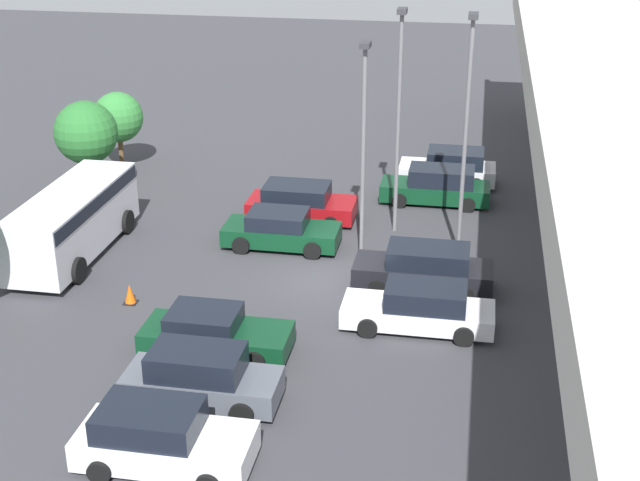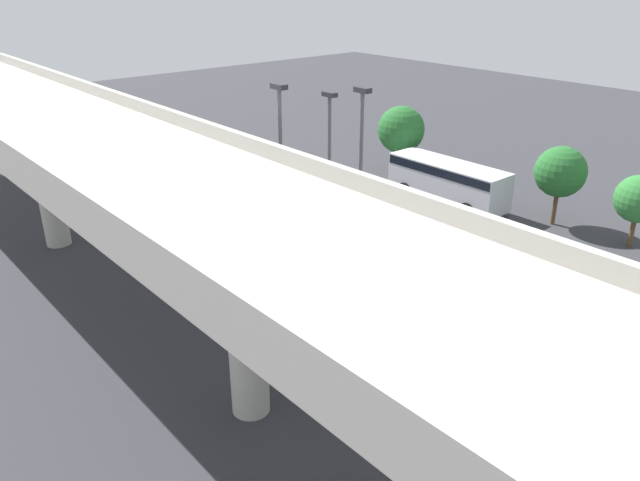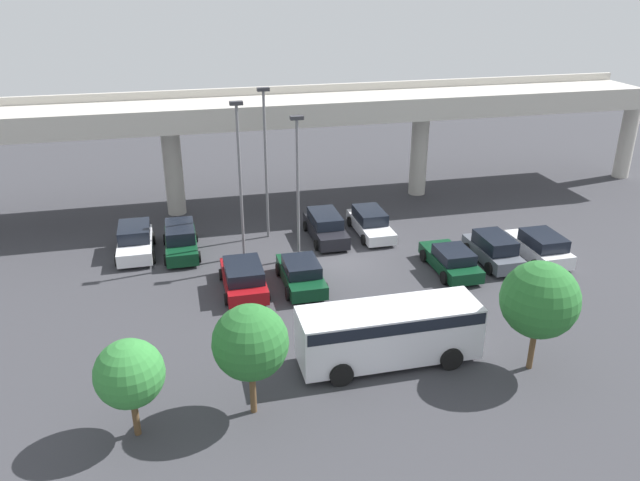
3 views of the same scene
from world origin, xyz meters
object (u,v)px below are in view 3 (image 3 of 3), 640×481
object	(u,v)px
parked_car_1	(181,240)
parked_car_2	(244,277)
tree_front_right	(540,300)
parked_car_3	(301,273)
tree_front_left	(129,374)
parked_car_5	(370,223)
traffic_cone	(433,304)
lamp_post_mid_lot	(298,179)
shuttle_bus	(389,330)
tree_front_centre	(250,343)
parked_car_8	(540,246)
parked_car_6	(451,260)
lamp_post_by_overpass	(266,154)
lamp_post_near_aisle	(240,171)
parked_car_4	(325,227)
parked_car_0	(135,241)
parked_car_7	(493,250)

from	to	relation	value
parked_car_1	parked_car_2	world-z (taller)	parked_car_1
tree_front_right	parked_car_3	bearing A→B (deg)	129.19
parked_car_2	tree_front_left	size ratio (longest dim) A/B	1.19
parked_car_1	tree_front_left	bearing A→B (deg)	-7.69
tree_front_left	parked_car_5	bearing A→B (deg)	48.84
parked_car_1	tree_front_right	xyz separation A→B (m)	(13.63, -15.17, 2.43)
parked_car_3	traffic_cone	distance (m)	6.96
parked_car_3	lamp_post_mid_lot	distance (m)	5.27
parked_car_3	shuttle_bus	world-z (taller)	shuttle_bus
parked_car_2	tree_front_centre	world-z (taller)	tree_front_centre
parked_car_1	shuttle_bus	bearing A→B (deg)	31.17
parked_car_3	tree_front_centre	world-z (taller)	tree_front_centre
parked_car_2	parked_car_8	bearing A→B (deg)	-90.52
tree_front_centre	traffic_cone	size ratio (longest dim) A/B	6.31
parked_car_6	tree_front_centre	distance (m)	15.46
tree_front_left	lamp_post_by_overpass	bearing A→B (deg)	66.03
parked_car_1	parked_car_6	xyz separation A→B (m)	(14.25, -6.00, -0.11)
parked_car_1	traffic_cone	size ratio (longest dim) A/B	6.80
parked_car_1	lamp_post_by_overpass	bearing A→B (deg)	102.10
lamp_post_by_overpass	parked_car_6	bearing A→B (deg)	-38.62
lamp_post_by_overpass	tree_front_centre	bearing A→B (deg)	-101.08
lamp_post_near_aisle	tree_front_left	size ratio (longest dim) A/B	2.36
parked_car_8	tree_front_centre	bearing A→B (deg)	118.35
parked_car_4	tree_front_centre	xyz separation A→B (m)	(-6.59, -15.32, 2.26)
parked_car_0	parked_car_1	xyz separation A→B (m)	(2.58, -0.44, -0.02)
parked_car_1	tree_front_centre	size ratio (longest dim) A/B	1.08
parked_car_2	tree_front_right	world-z (taller)	tree_front_right
parked_car_1	parked_car_8	distance (m)	20.61
parked_car_3	parked_car_5	world-z (taller)	parked_car_5
parked_car_5	parked_car_8	size ratio (longest dim) A/B	1.11
lamp_post_near_aisle	tree_front_left	bearing A→B (deg)	-111.68
tree_front_centre	tree_front_right	size ratio (longest dim) A/B	0.92
lamp_post_mid_lot	tree_front_right	world-z (taller)	lamp_post_mid_lot
parked_car_6	parked_car_1	bearing A→B (deg)	67.18
parked_car_4	parked_car_8	xyz separation A→B (m)	(11.12, -5.76, -0.00)
parked_car_1	lamp_post_near_aisle	xyz separation A→B (m)	(3.48, -1.51, 4.39)
parked_car_7	parked_car_6	bearing A→B (deg)	99.29
parked_car_6	lamp_post_mid_lot	distance (m)	9.47
parked_car_3	shuttle_bus	distance (m)	7.92
traffic_cone	parked_car_8	bearing A→B (deg)	26.28
parked_car_4	parked_car_7	xyz separation A→B (m)	(8.30, -5.60, 0.03)
parked_car_1	traffic_cone	distance (m)	15.17
shuttle_bus	parked_car_2	bearing A→B (deg)	-56.72
parked_car_2	lamp_post_near_aisle	bearing A→B (deg)	-7.28
parked_car_0	parked_car_6	world-z (taller)	parked_car_0
parked_car_0	lamp_post_by_overpass	xyz separation A→B (m)	(7.89, 0.70, 4.47)
parked_car_1	parked_car_6	bearing A→B (deg)	67.18
parked_car_5	lamp_post_mid_lot	distance (m)	7.04
parked_car_7	tree_front_centre	xyz separation A→B (m)	(-14.89, -9.72, 2.22)
parked_car_7	tree_front_left	world-z (taller)	tree_front_left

